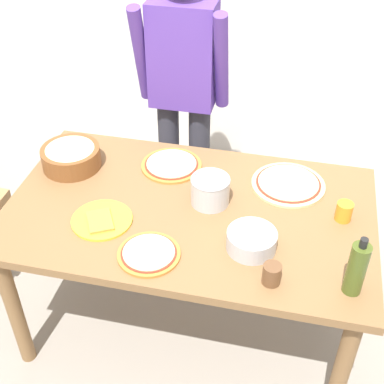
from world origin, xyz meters
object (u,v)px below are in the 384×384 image
at_px(pizza_second_cooked, 149,254).
at_px(mixing_bowl_steel, 252,241).
at_px(pizza_cooked_on_tray, 171,165).
at_px(popcorn_bowl, 71,155).
at_px(person_cook, 183,88).
at_px(pizza_raw_on_board, 288,184).
at_px(steel_pot, 210,190).
at_px(cup_orange, 344,211).
at_px(olive_oil_bottle, 357,269).
at_px(cup_small_brown, 272,274).
at_px(dining_table, 190,223).
at_px(plate_with_slice, 102,220).

xyz_separation_m(pizza_second_cooked, mixing_bowl_steel, (0.39, 0.13, 0.03)).
bearing_deg(pizza_cooked_on_tray, popcorn_bowl, -167.76).
height_order(person_cook, pizza_raw_on_board, person_cook).
bearing_deg(pizza_cooked_on_tray, steel_pot, -43.77).
bearing_deg(person_cook, pizza_raw_on_board, -38.93).
height_order(mixing_bowl_steel, cup_orange, cup_orange).
bearing_deg(pizza_cooked_on_tray, cup_orange, -14.73).
bearing_deg(olive_oil_bottle, mixing_bowl_steel, 160.52).
bearing_deg(cup_small_brown, dining_table, 138.16).
height_order(olive_oil_bottle, cup_small_brown, olive_oil_bottle).
distance_m(popcorn_bowl, cup_orange, 1.28).
bearing_deg(cup_small_brown, pizza_cooked_on_tray, 130.73).
distance_m(person_cook, popcorn_bowl, 0.72).
bearing_deg(pizza_raw_on_board, olive_oil_bottle, -64.56).
bearing_deg(cup_orange, person_cook, 141.59).
bearing_deg(dining_table, person_cook, 105.47).
distance_m(olive_oil_bottle, steel_pot, 0.72).
xyz_separation_m(dining_table, popcorn_bowl, (-0.62, 0.18, 0.15)).
relative_size(mixing_bowl_steel, steel_pot, 1.15).
height_order(person_cook, steel_pot, person_cook).
distance_m(olive_oil_bottle, cup_orange, 0.41).
relative_size(dining_table, steel_pot, 9.22).
xyz_separation_m(pizza_raw_on_board, pizza_second_cooked, (-0.50, -0.58, 0.00)).
bearing_deg(cup_orange, pizza_raw_on_board, 142.93).
xyz_separation_m(popcorn_bowl, mixing_bowl_steel, (0.92, -0.37, -0.02)).
height_order(dining_table, pizza_second_cooked, pizza_second_cooked).
xyz_separation_m(plate_with_slice, olive_oil_bottle, (1.03, -0.16, 0.11)).
height_order(dining_table, plate_with_slice, plate_with_slice).
relative_size(pizza_second_cooked, steel_pot, 1.45).
distance_m(pizza_cooked_on_tray, steel_pot, 0.33).
xyz_separation_m(pizza_second_cooked, olive_oil_bottle, (0.78, -0.01, 0.10)).
distance_m(dining_table, pizza_second_cooked, 0.35).
bearing_deg(plate_with_slice, olive_oil_bottle, -8.62).
height_order(cup_orange, cup_small_brown, same).
relative_size(pizza_raw_on_board, olive_oil_bottle, 1.32).
bearing_deg(pizza_second_cooked, person_cook, 96.33).
height_order(pizza_second_cooked, steel_pot, steel_pot).
xyz_separation_m(dining_table, pizza_second_cooked, (-0.09, -0.32, 0.10)).
xyz_separation_m(pizza_cooked_on_tray, cup_small_brown, (0.55, -0.64, 0.03)).
height_order(popcorn_bowl, mixing_bowl_steel, popcorn_bowl).
xyz_separation_m(person_cook, pizza_cooked_on_tray, (0.05, -0.47, -0.17)).
bearing_deg(person_cook, plate_with_slice, -98.18).
bearing_deg(person_cook, dining_table, -74.53).
bearing_deg(cup_small_brown, plate_with_slice, 166.12).
bearing_deg(steel_pot, cup_small_brown, -52.71).
height_order(pizza_raw_on_board, steel_pot, steel_pot).
height_order(pizza_cooked_on_tray, mixing_bowl_steel, mixing_bowl_steel).
distance_m(cup_orange, cup_small_brown, 0.50).
bearing_deg(steel_pot, pizza_cooked_on_tray, 136.23).
distance_m(plate_with_slice, steel_pot, 0.48).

